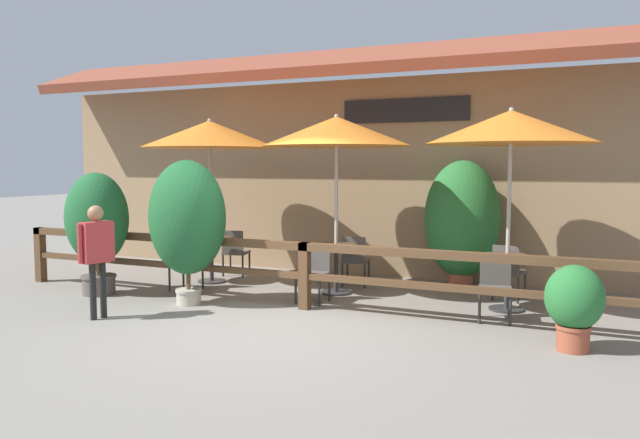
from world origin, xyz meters
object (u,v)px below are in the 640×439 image
object	(u,v)px
chair_near_streetside	(188,261)
chair_middle_streetside	(314,270)
patio_umbrella_near	(210,134)
chair_far_wallside	(508,269)
dining_table_far	(507,267)
chair_middle_wallside	(355,258)
potted_plant_entrance_palm	(97,222)
dining_table_near	(211,247)
patio_umbrella_far	(511,127)
dining_table_middle	(336,255)
potted_plant_small_flowering	(574,303)
pedestrian	(97,246)
chair_far_streetside	(495,285)
potted_plant_tall_tropical	(462,220)
chair_near_wallside	(235,250)
potted_plant_broad_leaf	(187,219)
patio_umbrella_middle	(336,132)

from	to	relation	value
chair_near_streetside	chair_middle_streetside	xyz separation A→B (m)	(2.26, 0.03, 0.00)
patio_umbrella_near	chair_far_wallside	world-z (taller)	patio_umbrella_near
dining_table_far	patio_umbrella_near	bearing A→B (deg)	179.21
dining_table_far	chair_middle_wallside	bearing A→B (deg)	163.48
dining_table_far	potted_plant_entrance_palm	size ratio (longest dim) A/B	0.46
dining_table_near	patio_umbrella_far	xyz separation A→B (m)	(4.98, -0.07, 1.94)
chair_near_streetside	dining_table_middle	distance (m)	2.43
patio_umbrella_far	potted_plant_small_flowering	size ratio (longest dim) A/B	2.95
dining_table_far	pedestrian	bearing A→B (deg)	-150.77
chair_far_streetside	pedestrian	xyz separation A→B (m)	(-4.82, -2.08, 0.50)
chair_middle_wallside	potted_plant_tall_tropical	world-z (taller)	potted_plant_tall_tropical
chair_near_wallside	chair_middle_streetside	bearing A→B (deg)	136.56
chair_middle_wallside	potted_plant_broad_leaf	world-z (taller)	potted_plant_broad_leaf
patio_umbrella_near	potted_plant_entrance_palm	bearing A→B (deg)	-123.01
patio_umbrella_near	potted_plant_small_flowering	bearing A→B (deg)	-16.58
chair_middle_streetside	potted_plant_small_flowering	bearing A→B (deg)	-17.42
dining_table_near	potted_plant_small_flowering	bearing A→B (deg)	-16.58
chair_near_streetside	potted_plant_small_flowering	xyz separation A→B (m)	(5.89, -1.06, 0.07)
dining_table_middle	chair_far_streetside	xyz separation A→B (m)	(2.57, -0.73, -0.14)
chair_near_streetside	chair_far_wallside	xyz separation A→B (m)	(4.89, 1.29, 0.00)
dining_table_far	potted_plant_small_flowering	distance (m)	1.94
potted_plant_entrance_palm	potted_plant_tall_tropical	world-z (taller)	potted_plant_tall_tropical
chair_far_streetside	potted_plant_small_flowering	distance (m)	1.45
chair_middle_streetside	pedestrian	distance (m)	3.09
chair_far_wallside	patio_umbrella_far	bearing A→B (deg)	105.04
chair_near_wallside	potted_plant_entrance_palm	bearing A→B (deg)	53.10
patio_umbrella_middle	chair_middle_wallside	world-z (taller)	patio_umbrella_middle
dining_table_near	chair_middle_wallside	size ratio (longest dim) A/B	1.04
potted_plant_broad_leaf	chair_middle_wallside	bearing A→B (deg)	52.75
chair_middle_streetside	patio_umbrella_far	distance (m)	3.46
chair_near_streetside	chair_far_streetside	xyz separation A→B (m)	(4.89, -0.01, 0.00)
chair_middle_wallside	patio_umbrella_far	distance (m)	3.40
chair_middle_streetside	patio_umbrella_near	bearing A→B (deg)	162.79
patio_umbrella_middle	potted_plant_small_flowering	xyz separation A→B (m)	(3.57, -1.77, -2.02)
dining_table_far	chair_far_streetside	xyz separation A→B (m)	(-0.06, -0.65, -0.14)
chair_far_streetside	chair_far_wallside	bearing A→B (deg)	80.99
dining_table_middle	chair_middle_streetside	bearing A→B (deg)	-95.30
dining_table_near	potted_plant_tall_tropical	bearing A→B (deg)	18.04
chair_middle_wallside	patio_umbrella_far	size ratio (longest dim) A/B	0.30
chair_middle_wallside	potted_plant_broad_leaf	bearing A→B (deg)	43.82
dining_table_near	pedestrian	size ratio (longest dim) A/B	0.58
dining_table_near	patio_umbrella_far	bearing A→B (deg)	-0.79
dining_table_middle	dining_table_far	distance (m)	2.64
dining_table_middle	chair_far_wallside	xyz separation A→B (m)	(2.56, 0.57, -0.14)
patio_umbrella_far	potted_plant_tall_tropical	bearing A→B (deg)	123.52
chair_middle_wallside	potted_plant_broad_leaf	xyz separation A→B (m)	(-1.74, -2.28, 0.79)
patio_umbrella_middle	chair_middle_wallside	size ratio (longest dim) A/B	3.33
dining_table_near	dining_table_far	distance (m)	4.98
chair_far_streetside	patio_umbrella_middle	bearing A→B (deg)	154.84
dining_table_near	dining_table_far	world-z (taller)	same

